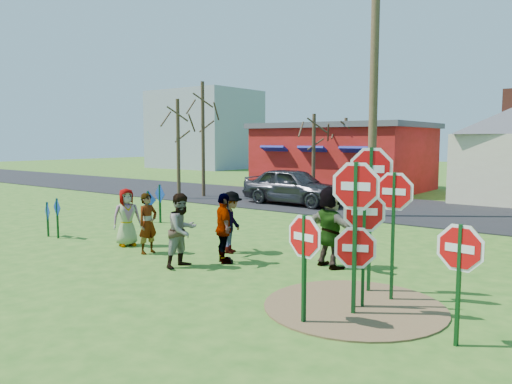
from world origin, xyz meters
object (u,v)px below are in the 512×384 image
stop_sign_a (304,245)px  stop_sign_b (371,182)px  stop_sign_c (355,203)px  utility_pole (374,75)px  person_b (148,223)px  suv (293,186)px  stop_sign_d (394,203)px  person_a (127,217)px

stop_sign_a → stop_sign_b: bearing=98.9°
stop_sign_c → utility_pole: 11.66m
stop_sign_b → person_b: stop_sign_b is taller
stop_sign_c → person_b: bearing=160.0°
stop_sign_a → suv: stop_sign_a is taller
stop_sign_d → person_a: 7.80m
stop_sign_b → person_a: size_ratio=1.84×
utility_pole → stop_sign_c: bearing=-67.2°
person_b → stop_sign_d: bearing=-87.5°
stop_sign_a → person_a: stop_sign_a is taller
stop_sign_a → stop_sign_b: (0.12, 2.18, 0.86)m
person_b → suv: size_ratio=0.33×
stop_sign_b → utility_pole: utility_pole is taller
stop_sign_a → stop_sign_d: 2.13m
person_b → stop_sign_c: bearing=-97.3°
stop_sign_b → person_a: stop_sign_b is taller
person_b → stop_sign_b: bearing=-85.2°
stop_sign_c → stop_sign_d: stop_sign_c is taller
stop_sign_c → utility_pole: (-4.32, 10.27, 3.45)m
stop_sign_b → suv: bearing=114.5°
stop_sign_c → person_a: (-7.51, 1.22, -1.11)m
person_a → person_b: (1.19, -0.26, -0.02)m
stop_sign_a → person_a: size_ratio=1.18×
person_a → stop_sign_d: bearing=-67.9°
stop_sign_a → person_b: (-5.86, 1.81, -0.49)m
stop_sign_a → person_b: bearing=174.9°
stop_sign_a → suv: (-8.11, 12.22, -0.41)m
stop_sign_a → stop_sign_c: bearing=74.1°
stop_sign_a → person_a: 7.37m
stop_sign_d → utility_pole: bearing=109.5°
stop_sign_b → stop_sign_d: size_ratio=1.18×
stop_sign_a → stop_sign_b: stop_sign_b is taller
stop_sign_d → person_b: bearing=174.3°
person_b → utility_pole: bearing=-10.8°
stop_sign_d → stop_sign_a: bearing=-116.1°
suv → stop_sign_b: bearing=-138.5°
stop_sign_d → utility_pole: size_ratio=0.25×
stop_sign_a → person_b: size_ratio=1.20×
stop_sign_a → person_a: bearing=175.7°
stop_sign_d → person_b: (-6.54, -0.14, -1.02)m
person_b → utility_pole: utility_pole is taller
stop_sign_b → stop_sign_a: bearing=-108.1°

